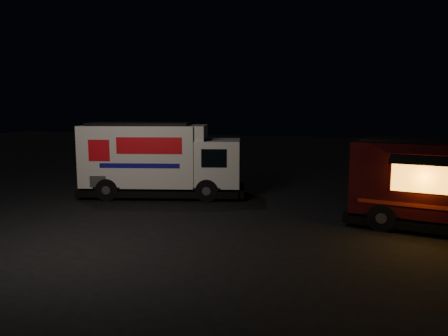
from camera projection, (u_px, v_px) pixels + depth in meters
ground at (177, 221)px, 13.61m from camera, size 80.00×80.00×0.00m
white_truck at (163, 160)px, 17.17m from camera, size 6.75×3.65×2.91m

